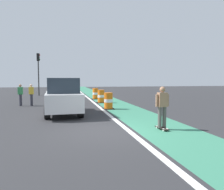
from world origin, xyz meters
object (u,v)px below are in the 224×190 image
at_px(traffic_barrel_mid, 101,96).
at_px(pedestrian_waiting, 20,94).
at_px(traffic_barrel_front, 108,101).
at_px(traffic_light_corner, 38,67).
at_px(skateboarder_on_lane, 162,107).
at_px(traffic_barrel_back, 95,94).
at_px(parked_suv_nearest, 63,96).
at_px(pedestrian_crossing, 31,94).

height_order(traffic_barrel_mid, pedestrian_waiting, pedestrian_waiting).
height_order(traffic_barrel_front, pedestrian_waiting, pedestrian_waiting).
distance_m(traffic_barrel_mid, traffic_light_corner, 11.95).
relative_size(skateboarder_on_lane, traffic_barrel_back, 1.55).
bearing_deg(traffic_barrel_front, traffic_barrel_mid, 87.82).
bearing_deg(traffic_barrel_mid, traffic_barrel_back, 89.91).
bearing_deg(traffic_barrel_mid, parked_suv_nearest, -119.12).
distance_m(skateboarder_on_lane, traffic_barrel_front, 6.36).
relative_size(pedestrian_crossing, pedestrian_waiting, 1.00).
distance_m(traffic_barrel_back, pedestrian_waiting, 7.63).
height_order(traffic_barrel_mid, pedestrian_crossing, pedestrian_crossing).
bearing_deg(pedestrian_waiting, traffic_barrel_front, -26.67).
xyz_separation_m(parked_suv_nearest, traffic_barrel_back, (3.08, 9.01, -0.50)).
bearing_deg(traffic_barrel_back, pedestrian_waiting, -144.24).
bearing_deg(pedestrian_crossing, traffic_light_corner, 93.47).
relative_size(parked_suv_nearest, traffic_light_corner, 0.92).
xyz_separation_m(skateboarder_on_lane, pedestrian_waiting, (-6.93, 9.32, -0.05)).
height_order(parked_suv_nearest, traffic_light_corner, traffic_light_corner).
bearing_deg(parked_suv_nearest, pedestrian_crossing, 117.05).
height_order(traffic_barrel_mid, traffic_barrel_back, same).
distance_m(traffic_barrel_front, pedestrian_waiting, 6.75).
height_order(skateboarder_on_lane, parked_suv_nearest, parked_suv_nearest).
relative_size(skateboarder_on_lane, pedestrian_crossing, 1.05).
xyz_separation_m(parked_suv_nearest, pedestrian_crossing, (-2.35, 4.59, -0.17)).
height_order(skateboarder_on_lane, traffic_barrel_mid, skateboarder_on_lane).
distance_m(parked_suv_nearest, pedestrian_crossing, 5.16).
bearing_deg(traffic_barrel_front, pedestrian_crossing, 149.80).
bearing_deg(pedestrian_waiting, skateboarder_on_lane, -53.36).
xyz_separation_m(traffic_barrel_back, pedestrian_crossing, (-5.43, -4.41, 0.33)).
distance_m(traffic_barrel_back, traffic_light_corner, 9.29).
bearing_deg(traffic_light_corner, traffic_barrel_mid, -58.33).
xyz_separation_m(traffic_light_corner, pedestrian_crossing, (0.65, -10.78, -2.64)).
bearing_deg(pedestrian_waiting, traffic_light_corner, 89.46).
bearing_deg(traffic_barrel_back, skateboarder_on_lane, -86.91).
relative_size(parked_suv_nearest, pedestrian_crossing, 2.91).
bearing_deg(skateboarder_on_lane, parked_suv_nearest, 128.78).
bearing_deg(traffic_light_corner, pedestrian_waiting, -90.54).
height_order(skateboarder_on_lane, traffic_barrel_back, skateboarder_on_lane).
bearing_deg(traffic_barrel_mid, traffic_barrel_front, -92.18).
xyz_separation_m(traffic_barrel_mid, traffic_barrel_back, (0.01, 3.48, 0.00)).
height_order(traffic_barrel_back, pedestrian_waiting, pedestrian_waiting).
relative_size(traffic_barrel_front, traffic_barrel_back, 1.00).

